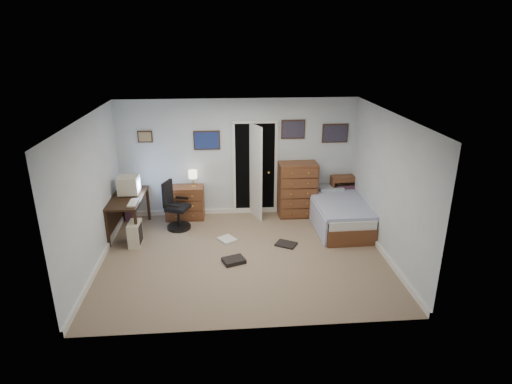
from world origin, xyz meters
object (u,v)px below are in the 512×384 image
Objects in this scene: computer_desk at (123,205)px; bed at (338,213)px; tall_dresser at (297,190)px; low_dresser at (185,203)px; office_chair at (175,211)px.

bed is (4.28, -0.05, -0.29)m from computer_desk.
computer_desk is 1.12× the size of tall_dresser.
low_dresser is (1.13, 0.62, -0.23)m from computer_desk.
tall_dresser is at bearing 1.14° from low_dresser.
office_chair is 0.84× the size of tall_dresser.
office_chair is (0.98, 0.13, -0.20)m from computer_desk.
computer_desk is at bearing -151.92° from office_chair.
office_chair is 1.23× the size of low_dresser.
bed is at bearing 17.34° from office_chair.
tall_dresser reaches higher than office_chair.
tall_dresser reaches higher than bed.
computer_desk is 1.01m from office_chair.
low_dresser reaches higher than bed.
office_chair reaches higher than computer_desk.
computer_desk is 1.31m from low_dresser.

